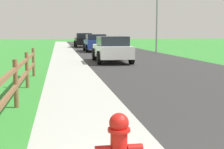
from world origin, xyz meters
name	(u,v)px	position (x,y,z in m)	size (l,w,h in m)	color
ground_plane	(77,53)	(0.00, 25.00, 0.00)	(120.00, 120.00, 0.00)	#31812F
road_asphalt	(115,51)	(3.50, 27.00, 0.00)	(7.00, 66.00, 0.01)	#2D2D2D
curb_concrete	(41,52)	(-3.00, 27.00, 0.00)	(6.00, 66.00, 0.01)	#A4A89F
grass_verge	(23,52)	(-4.50, 27.00, 0.01)	(5.00, 66.00, 0.00)	#31812F
fire_hydrant	(119,147)	(-0.85, 1.74, 0.41)	(0.55, 0.45, 0.80)	red
rail_fence	(16,80)	(-2.47, 5.71, 0.65)	(0.11, 10.89, 1.11)	brown
parked_suv_white	(112,49)	(1.52, 16.60, 0.78)	(2.03, 4.54, 1.49)	white
parked_car_blue	(96,43)	(1.83, 27.30, 0.78)	(2.06, 4.46, 1.55)	navy
parked_car_black	(84,40)	(1.44, 36.34, 0.82)	(2.15, 4.31, 1.63)	black
parked_car_silver	(85,39)	(2.18, 43.70, 0.79)	(2.06, 4.26, 1.62)	#B7BABF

